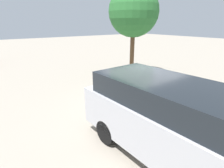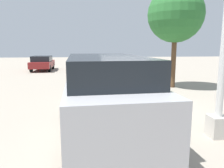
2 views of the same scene
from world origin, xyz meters
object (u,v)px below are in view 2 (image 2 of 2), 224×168
car_distant (42,63)px  street_tree (176,15)px  parked_van (105,92)px  parking_meter_near (148,81)px

car_distant → street_tree: bearing=-139.2°
parked_van → car_distant: 16.77m
parking_meter_near → car_distant: size_ratio=0.31×
parking_meter_near → parked_van: (2.53, -1.84, 0.14)m
parking_meter_near → street_tree: street_tree is taller
parked_van → parking_meter_near: bearing=140.8°
parking_meter_near → street_tree: (-3.70, 2.47, 2.98)m
car_distant → street_tree: size_ratio=0.79×
car_distant → parking_meter_near: bearing=-155.9°
parking_meter_near → street_tree: 5.35m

